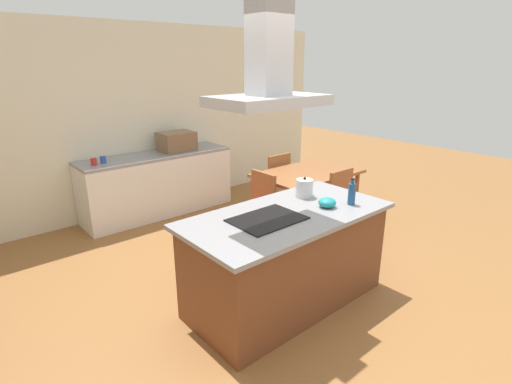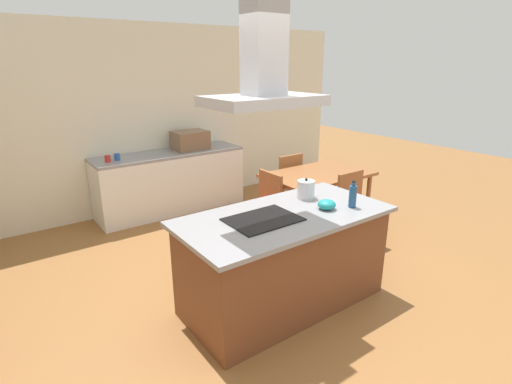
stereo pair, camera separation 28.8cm
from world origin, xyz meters
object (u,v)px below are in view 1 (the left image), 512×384
chair_at_left_end (257,204)px  range_hood (269,72)px  chair_facing_back_wall (274,178)px  countertop_microwave (177,141)px  coffee_mug_red (94,162)px  chair_facing_island (347,201)px  dining_table (308,178)px  mixing_bowl (327,202)px  tea_kettle (304,188)px  cooktop (267,219)px  olive_oil_bottle (352,193)px  coffee_mug_blue (103,160)px

chair_at_left_end → range_hood: bearing=-127.3°
chair_facing_back_wall → countertop_microwave: bearing=134.0°
coffee_mug_red → chair_facing_island: 3.27m
chair_facing_island → coffee_mug_red: bearing=134.2°
countertop_microwave → chair_facing_island: (1.01, -2.38, -0.53)m
coffee_mug_red → dining_table: coffee_mug_red is taller
mixing_bowl → chair_facing_back_wall: bearing=59.0°
tea_kettle → dining_table: size_ratio=0.16×
countertop_microwave → range_hood: 3.17m
cooktop → range_hood: size_ratio=0.67×
olive_oil_bottle → coffee_mug_red: bearing=113.3°
mixing_bowl → coffee_mug_blue: bearing=107.7°
tea_kettle → chair_at_left_end: 1.09m
coffee_mug_red → chair_facing_back_wall: 2.51m
olive_oil_bottle → chair_at_left_end: 1.48m
mixing_bowl → chair_at_left_end: size_ratio=0.18×
cooktop → dining_table: bearing=32.9°
chair_facing_island → range_hood: range_hood is taller
tea_kettle → coffee_mug_blue: tea_kettle is taller
chair_at_left_end → olive_oil_bottle: bearing=-91.5°
tea_kettle → olive_oil_bottle: olive_oil_bottle is taller
mixing_bowl → range_hood: 1.32m
cooktop → chair_facing_island: 1.91m
cooktop → chair_at_left_end: size_ratio=0.67×
coffee_mug_red → range_hood: 3.09m
chair_facing_back_wall → range_hood: 3.02m
tea_kettle → olive_oil_bottle: 0.47m
dining_table → chair_facing_island: chair_facing_island is taller
mixing_bowl → coffee_mug_blue: size_ratio=1.82×
coffee_mug_red → chair_facing_island: size_ratio=0.10×
cooktop → chair_facing_back_wall: bearing=45.4°
olive_oil_bottle → chair_facing_island: size_ratio=0.29×
olive_oil_bottle → mixing_bowl: (-0.23, 0.10, -0.06)m
chair_facing_island → chair_at_left_end: (-0.92, 0.67, 0.00)m
range_hood → mixing_bowl: bearing=-12.0°
range_hood → coffee_mug_red: bearing=99.3°
olive_oil_bottle → range_hood: range_hood is taller
cooktop → coffee_mug_blue: bearing=96.6°
chair_at_left_end → tea_kettle: bearing=-102.3°
coffee_mug_red → mixing_bowl: bearing=-69.8°
cooktop → chair_facing_island: size_ratio=0.67×
tea_kettle → chair_at_left_end: size_ratio=0.25×
coffee_mug_blue → chair_at_left_end: size_ratio=0.10×
cooktop → coffee_mug_red: (-0.46, 2.82, 0.04)m
coffee_mug_red → chair_at_left_end: coffee_mug_red is taller
coffee_mug_red → cooktop: bearing=-80.7°
chair_at_left_end → chair_facing_back_wall: bearing=36.0°
olive_oil_bottle → cooktop: bearing=164.8°
chair_facing_island → chair_facing_back_wall: bearing=90.0°
chair_facing_back_wall → chair_at_left_end: 1.13m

